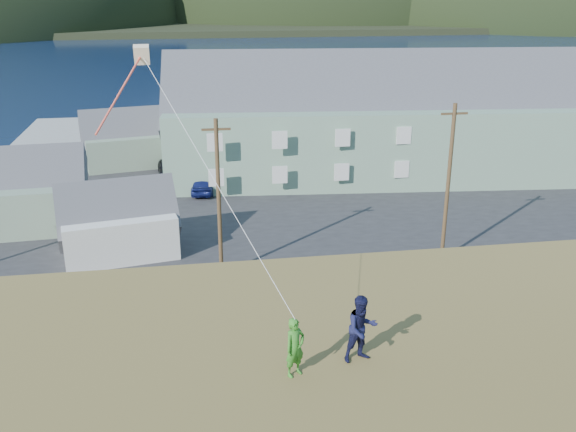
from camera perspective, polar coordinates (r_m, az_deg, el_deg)
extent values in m
plane|color=#0A1638|center=(37.06, -6.43, -6.38)|extent=(900.00, 900.00, 0.00)
cube|color=#4C3D19|center=(35.26, -6.27, -7.74)|extent=(110.00, 8.00, 0.10)
cube|color=#28282B|center=(52.81, -7.37, 1.88)|extent=(72.00, 36.00, 0.12)
cube|color=gray|center=(75.08, -12.63, 7.36)|extent=(26.00, 14.00, 0.90)
cube|color=black|center=(363.51, -9.20, 17.49)|extent=(900.00, 320.00, 2.00)
ellipsoid|color=black|center=(334.03, -12.77, 17.22)|extent=(200.00, 180.00, 100.00)
ellipsoid|color=black|center=(331.21, 3.62, 17.63)|extent=(230.00, 207.00, 142.60)
ellipsoid|color=black|center=(353.41, 22.85, 16.34)|extent=(280.00, 252.00, 134.40)
cube|color=gray|center=(57.59, 8.44, 6.75)|extent=(38.22, 13.97, 6.42)
cube|color=#47474C|center=(56.67, 8.70, 11.59)|extent=(38.70, 13.73, 10.40)
cube|color=slate|center=(48.78, -22.87, 0.93)|extent=(9.42, 6.61, 3.22)
cube|color=#47474C|center=(48.11, -23.26, 3.64)|extent=(9.91, 6.43, 5.83)
cube|color=silver|center=(42.06, -14.76, -1.42)|extent=(7.57, 6.01, 2.72)
cube|color=#47474C|center=(41.38, -15.01, 1.21)|extent=(8.06, 6.07, 4.82)
cube|color=slate|center=(62.69, -13.37, 5.88)|extent=(10.10, 7.20, 2.94)
cube|color=#47474C|center=(62.18, -13.54, 7.94)|extent=(10.58, 7.27, 5.50)
cylinder|color=#47331E|center=(36.62, -6.17, 1.43)|extent=(0.24, 0.24, 9.34)
cylinder|color=#47331E|center=(39.54, 14.04, 2.70)|extent=(0.24, 0.24, 9.79)
imported|color=black|center=(58.57, -10.73, 4.26)|extent=(1.82, 3.98, 1.32)
imported|color=navy|center=(58.50, -3.87, 4.62)|extent=(2.13, 4.58, 1.45)
imported|color=silver|center=(54.17, -17.74, 2.34)|extent=(2.27, 4.79, 1.32)
imported|color=navy|center=(53.11, -7.56, 2.91)|extent=(2.26, 4.66, 1.53)
imported|color=#307D22|center=(16.15, 0.62, -11.60)|extent=(0.68, 0.61, 1.56)
imported|color=#141537|center=(16.77, 6.56, -9.93)|extent=(1.02, 0.88, 1.83)
cube|color=beige|center=(19.99, -12.88, 13.81)|extent=(0.46, 0.44, 0.60)
cylinder|color=#FF5943|center=(18.91, -14.72, 10.56)|extent=(0.06, 0.06, 3.31)
cylinder|color=white|center=(17.40, -6.87, 3.72)|extent=(0.02, 0.02, 9.20)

